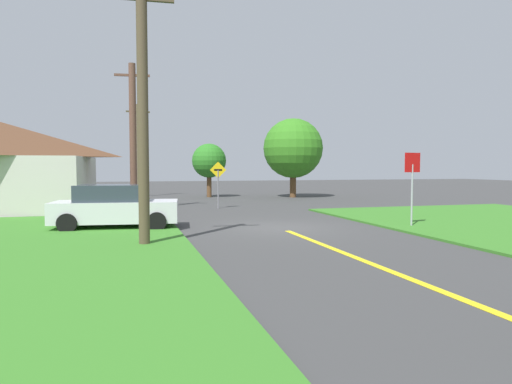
# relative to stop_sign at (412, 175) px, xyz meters

# --- Properties ---
(ground_plane) EXTENTS (120.00, 120.00, 0.00)m
(ground_plane) POSITION_rel_stop_sign_xyz_m (-4.78, 1.40, -1.96)
(ground_plane) COLOR #3B3B3B
(lane_stripe_center) EXTENTS (0.20, 14.00, 0.01)m
(lane_stripe_center) POSITION_rel_stop_sign_xyz_m (-4.78, -6.60, -1.96)
(lane_stripe_center) COLOR yellow
(lane_stripe_center) RESTS_ON ground
(stop_sign) EXTENTS (0.72, 0.15, 2.80)m
(stop_sign) POSITION_rel_stop_sign_xyz_m (0.00, 0.00, 0.00)
(stop_sign) COLOR #9EA0A8
(stop_sign) RESTS_ON ground
(parked_car_near_building) EXTENTS (4.63, 2.49, 1.62)m
(parked_car_near_building) POSITION_rel_stop_sign_xyz_m (-10.66, 2.76, -1.16)
(parked_car_near_building) COLOR silver
(parked_car_near_building) RESTS_ON ground
(utility_pole_near) EXTENTS (1.80, 0.31, 7.55)m
(utility_pole_near) POSITION_rel_stop_sign_xyz_m (-9.78, -1.38, 1.92)
(utility_pole_near) COLOR brown
(utility_pole_near) RESTS_ON ground
(utility_pole_mid) EXTENTS (1.80, 0.36, 7.66)m
(utility_pole_mid) POSITION_rel_stop_sign_xyz_m (-9.89, 10.07, 1.95)
(utility_pole_mid) COLOR brown
(utility_pole_mid) RESTS_ON ground
(utility_pole_far) EXTENTS (1.80, 0.26, 7.10)m
(utility_pole_far) POSITION_rel_stop_sign_xyz_m (-9.32, 21.52, 1.74)
(utility_pole_far) COLOR brown
(utility_pole_far) RESTS_ON ground
(direction_sign) EXTENTS (0.91, 0.08, 2.57)m
(direction_sign) POSITION_rel_stop_sign_xyz_m (-5.40, 9.84, -0.36)
(direction_sign) COLOR slate
(direction_sign) RESTS_ON ground
(oak_tree_left) EXTENTS (2.60, 2.60, 4.08)m
(oak_tree_left) POSITION_rel_stop_sign_xyz_m (-4.19, 19.50, 0.79)
(oak_tree_left) COLOR brown
(oak_tree_left) RESTS_ON ground
(pine_tree_center) EXTENTS (4.49, 4.49, 5.95)m
(pine_tree_center) POSITION_rel_stop_sign_xyz_m (1.87, 17.50, 1.73)
(pine_tree_center) COLOR brown
(pine_tree_center) RESTS_ON ground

